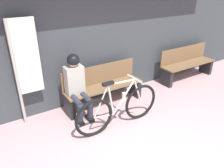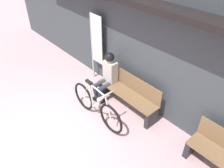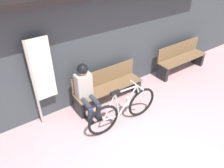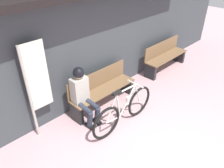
{
  "view_description": "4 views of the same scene",
  "coord_description": "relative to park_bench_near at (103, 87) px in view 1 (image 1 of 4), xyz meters",
  "views": [
    {
      "loc": [
        -1.73,
        -1.47,
        2.43
      ],
      "look_at": [
        0.31,
        1.78,
        0.58
      ],
      "focal_mm": 35.0,
      "sensor_mm": 36.0,
      "label": 1
    },
    {
      "loc": [
        3.08,
        -0.88,
        3.63
      ],
      "look_at": [
        0.12,
        1.71,
        0.76
      ],
      "focal_mm": 35.0,
      "sensor_mm": 36.0,
      "label": 2
    },
    {
      "loc": [
        -2.02,
        -1.44,
        3.36
      ],
      "look_at": [
        0.08,
        1.6,
        0.84
      ],
      "focal_mm": 35.0,
      "sensor_mm": 36.0,
      "label": 3
    },
    {
      "loc": [
        -2.49,
        -1.04,
        3.19
      ],
      "look_at": [
        0.22,
        1.7,
        0.76
      ],
      "focal_mm": 35.0,
      "sensor_mm": 36.0,
      "label": 4
    }
  ],
  "objects": [
    {
      "name": "storefront_wall",
      "position": [
        -0.29,
        0.38,
        1.27
      ],
      "size": [
        12.0,
        0.56,
        3.2
      ],
      "color": "#3D4247",
      "rests_on": "ground_plane"
    },
    {
      "name": "park_bench_far",
      "position": [
        2.56,
        -0.0,
        -0.0
      ],
      "size": [
        1.64,
        0.42,
        0.84
      ],
      "color": "brown",
      "rests_on": "ground_plane"
    },
    {
      "name": "person_seated",
      "position": [
        -0.63,
        -0.1,
        0.31
      ],
      "size": [
        0.34,
        0.6,
        1.23
      ],
      "color": "#2D3342",
      "rests_on": "ground_plane"
    },
    {
      "name": "bicycle",
      "position": [
        -0.16,
        -0.83,
        -0.02
      ],
      "size": [
        1.68,
        0.4,
        0.94
      ],
      "color": "black",
      "rests_on": "ground_plane"
    },
    {
      "name": "park_bench_near",
      "position": [
        0.0,
        0.0,
        0.0
      ],
      "size": [
        1.68,
        0.42,
        0.84
      ],
      "color": "brown",
      "rests_on": "ground_plane"
    },
    {
      "name": "banner_pole",
      "position": [
        -1.43,
        0.17,
        0.76
      ],
      "size": [
        0.45,
        0.05,
        1.9
      ],
      "color": "#B7B2A8",
      "rests_on": "ground_plane"
    }
  ]
}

